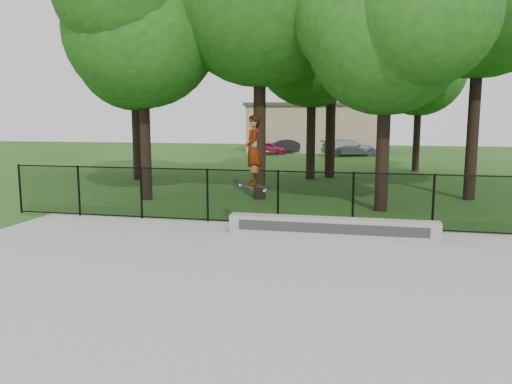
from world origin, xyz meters
TOP-DOWN VIEW (x-y plane):
  - ground at (0.00, 0.00)m, footprint 100.00×100.00m
  - concrete_slab at (0.00, 0.00)m, footprint 14.00×12.00m
  - grind_ledge at (1.53, 4.70)m, footprint 5.03×0.40m
  - car_a at (-5.66, 33.16)m, footprint 3.21×1.93m
  - car_b at (-4.16, 35.32)m, footprint 3.44×2.24m
  - car_c at (0.96, 33.03)m, footprint 4.50×3.07m
  - skater_airborne at (-0.38, 4.56)m, footprint 0.84×0.71m
  - chainlink_fence at (0.00, 5.90)m, footprint 16.06×0.06m
  - tree_row at (0.33, 13.86)m, footprint 20.76×18.01m
  - distant_building at (-2.00, 38.00)m, footprint 12.40×6.40m

SIDE VIEW (x-z plane):
  - ground at x=0.00m, z-range 0.00..0.00m
  - concrete_slab at x=0.00m, z-range 0.00..0.06m
  - grind_ledge at x=1.53m, z-range 0.06..0.55m
  - car_a at x=-5.66m, z-range 0.00..1.03m
  - car_b at x=-4.16m, z-range 0.00..1.17m
  - car_c at x=0.96m, z-range 0.00..1.30m
  - chainlink_fence at x=0.00m, z-range 0.06..1.56m
  - skater_airborne at x=-0.38m, z-range 1.23..3.05m
  - distant_building at x=-2.00m, z-range 0.01..4.31m
  - tree_row at x=0.33m, z-range 1.05..12.47m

